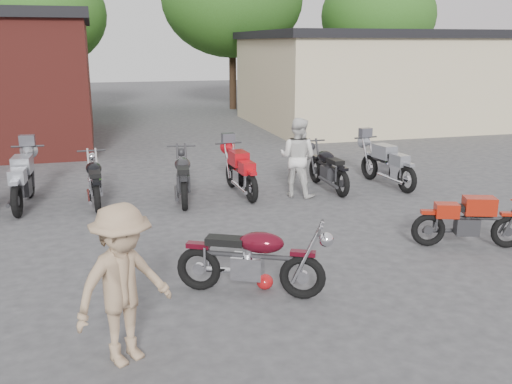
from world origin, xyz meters
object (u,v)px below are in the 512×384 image
object	(u,v)px
sportbike	(472,217)
row_bike_4	(240,169)
person_tan	(123,285)
helmet	(265,282)
row_bike_6	(387,162)
vintage_motorcycle	(253,255)
person_light	(298,157)
row_bike_1	(23,177)
row_bike_5	(328,165)
row_bike_3	(183,174)
row_bike_2	(95,178)

from	to	relation	value
sportbike	row_bike_4	xyz separation A→B (m)	(-2.85, 4.35, 0.06)
person_tan	helmet	bearing A→B (deg)	5.28
person_tan	row_bike_6	world-z (taller)	person_tan
vintage_motorcycle	person_light	bearing A→B (deg)	90.84
person_light	person_tan	size ratio (longest dim) A/B	1.00
row_bike_6	vintage_motorcycle	bearing A→B (deg)	128.64
person_light	row_bike_1	size ratio (longest dim) A/B	0.81
sportbike	helmet	size ratio (longest dim) A/B	7.62
person_light	row_bike_5	distance (m)	1.00
row_bike_3	row_bike_1	bearing A→B (deg)	89.45
sportbike	row_bike_4	world-z (taller)	row_bike_4
person_tan	row_bike_4	world-z (taller)	person_tan
person_light	row_bike_6	xyz separation A→B (m)	(2.36, 0.31, -0.29)
vintage_motorcycle	row_bike_5	distance (m)	6.00
person_tan	row_bike_3	xyz separation A→B (m)	(1.55, 6.25, -0.29)
row_bike_1	row_bike_6	bearing A→B (deg)	-90.01
vintage_motorcycle	row_bike_4	size ratio (longest dim) A/B	0.99
person_tan	row_bike_1	size ratio (longest dim) A/B	0.81
helmet	row_bike_6	size ratio (longest dim) A/B	0.12
vintage_motorcycle	row_bike_5	bearing A→B (deg)	84.88
helmet	row_bike_3	xyz separation A→B (m)	(-0.39, 4.88, 0.48)
sportbike	helmet	bearing A→B (deg)	-150.22
vintage_motorcycle	row_bike_3	size ratio (longest dim) A/B	0.97
person_tan	row_bike_4	bearing A→B (deg)	36.19
row_bike_1	row_bike_5	xyz separation A→B (m)	(6.64, -0.35, -0.06)
person_light	row_bike_5	world-z (taller)	person_light
vintage_motorcycle	row_bike_1	world-z (taller)	row_bike_1
helmet	row_bike_4	bearing A→B (deg)	79.68
row_bike_6	sportbike	bearing A→B (deg)	162.20
person_tan	row_bike_6	xyz separation A→B (m)	(6.40, 6.26, -0.29)
person_light	row_bike_6	world-z (taller)	person_light
vintage_motorcycle	row_bike_4	distance (m)	5.30
person_light	row_bike_4	bearing A→B (deg)	20.73
vintage_motorcycle	row_bike_2	size ratio (longest dim) A/B	1.02
vintage_motorcycle	row_bike_1	distance (m)	6.44
sportbike	row_bike_6	size ratio (longest dim) A/B	0.89
helmet	vintage_motorcycle	bearing A→B (deg)	-148.38
row_bike_1	row_bike_2	distance (m)	1.44
helmet	person_tan	world-z (taller)	person_tan
vintage_motorcycle	row_bike_4	world-z (taller)	row_bike_4
row_bike_5	row_bike_2	bearing A→B (deg)	85.49
row_bike_1	row_bike_4	distance (m)	4.58
row_bike_2	row_bike_4	size ratio (longest dim) A/B	0.97
vintage_motorcycle	helmet	size ratio (longest dim) A/B	8.37
vintage_motorcycle	row_bike_5	size ratio (longest dim) A/B	1.01
helmet	sportbike	bearing A→B (deg)	10.45
helmet	row_bike_5	size ratio (longest dim) A/B	0.12
person_light	row_bike_5	xyz separation A→B (m)	(0.88, 0.37, -0.31)
vintage_motorcycle	helmet	distance (m)	0.52
person_tan	sportbike	bearing A→B (deg)	-9.95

